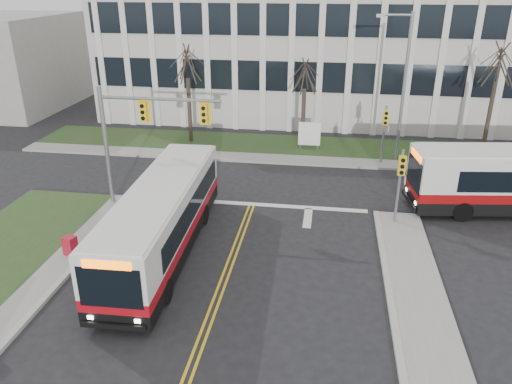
% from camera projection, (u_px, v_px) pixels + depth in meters
% --- Properties ---
extents(ground, '(120.00, 120.00, 0.00)m').
position_uv_depth(ground, '(219.00, 294.00, 18.93)').
color(ground, black).
rests_on(ground, ground).
extents(sidewalk_cross, '(44.00, 1.60, 0.14)m').
position_uv_depth(sidewalk_cross, '(346.00, 163.00, 32.00)').
color(sidewalk_cross, '#9E9B93').
rests_on(sidewalk_cross, ground).
extents(building_lawn, '(44.00, 5.00, 0.12)m').
position_uv_depth(building_lawn, '(345.00, 149.00, 34.54)').
color(building_lawn, '#29421C').
rests_on(building_lawn, ground).
extents(office_building, '(40.00, 16.00, 12.00)m').
position_uv_depth(office_building, '(348.00, 40.00, 43.05)').
color(office_building, beige).
rests_on(office_building, ground).
extents(mast_arm_signal, '(6.11, 0.38, 6.20)m').
position_uv_depth(mast_arm_signal, '(136.00, 127.00, 24.48)').
color(mast_arm_signal, slate).
rests_on(mast_arm_signal, ground).
extents(signal_pole_near, '(0.34, 0.39, 3.80)m').
position_uv_depth(signal_pole_near, '(400.00, 177.00, 23.20)').
color(signal_pole_near, slate).
rests_on(signal_pole_near, ground).
extents(signal_pole_far, '(0.34, 0.39, 3.80)m').
position_uv_depth(signal_pole_far, '(385.00, 127.00, 30.91)').
color(signal_pole_far, slate).
rests_on(signal_pole_far, ground).
extents(streetlight, '(2.15, 0.25, 9.20)m').
position_uv_depth(streetlight, '(402.00, 81.00, 30.45)').
color(streetlight, slate).
rests_on(streetlight, ground).
extents(directory_sign, '(1.50, 0.12, 2.00)m').
position_uv_depth(directory_sign, '(309.00, 134.00, 33.98)').
color(directory_sign, slate).
rests_on(directory_sign, ground).
extents(tree_left, '(1.80, 1.80, 7.70)m').
position_uv_depth(tree_left, '(187.00, 65.00, 33.86)').
color(tree_left, '#42352B').
rests_on(tree_left, ground).
extents(tree_mid, '(1.80, 1.80, 6.82)m').
position_uv_depth(tree_mid, '(305.00, 77.00, 33.20)').
color(tree_mid, '#42352B').
rests_on(tree_mid, ground).
extents(tree_right, '(1.80, 1.80, 8.25)m').
position_uv_depth(tree_right, '(498.00, 66.00, 30.98)').
color(tree_right, '#42352B').
rests_on(tree_right, ground).
extents(bus_main, '(2.78, 11.46, 3.04)m').
position_uv_depth(bus_main, '(163.00, 220.00, 21.27)').
color(bus_main, silver).
rests_on(bus_main, ground).
extents(newspaper_box_red, '(0.60, 0.56, 0.95)m').
position_uv_depth(newspaper_box_red, '(70.00, 247.00, 21.28)').
color(newspaper_box_red, '#A51526').
rests_on(newspaper_box_red, ground).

